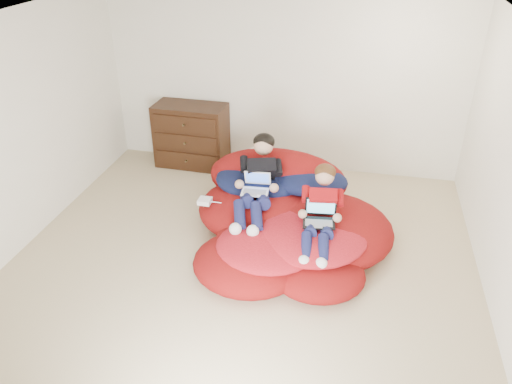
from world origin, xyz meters
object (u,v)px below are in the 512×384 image
at_px(older_boy, 258,177).
at_px(laptop_white, 256,186).
at_px(laptop_black, 320,216).
at_px(dresser, 191,136).
at_px(younger_boy, 321,208).
at_px(beanbag_pile, 285,218).

bearing_deg(older_boy, laptop_white, -90.00).
xyz_separation_m(older_boy, laptop_black, (0.77, -0.48, -0.12)).
relative_size(dresser, laptop_black, 2.94).
relative_size(older_boy, laptop_white, 3.80).
bearing_deg(laptop_black, older_boy, 147.81).
xyz_separation_m(older_boy, laptop_white, (0.00, -0.10, -0.06)).
distance_m(younger_boy, laptop_black, 0.09).
relative_size(beanbag_pile, laptop_white, 7.38).
height_order(beanbag_pile, older_boy, older_boy).
xyz_separation_m(dresser, laptop_black, (2.09, -1.96, 0.10)).
bearing_deg(laptop_black, laptop_white, 153.59).
bearing_deg(older_boy, beanbag_pile, -21.80).
bearing_deg(dresser, younger_boy, -42.06).
relative_size(older_boy, laptop_black, 3.40).
bearing_deg(beanbag_pile, dresser, 135.94).
bearing_deg(laptop_white, younger_boy, -21.66).
relative_size(beanbag_pile, laptop_black, 6.60).
relative_size(dresser, beanbag_pile, 0.45).
xyz_separation_m(beanbag_pile, younger_boy, (0.42, -0.27, 0.36)).
bearing_deg(older_boy, dresser, 131.81).
height_order(younger_boy, laptop_white, younger_boy).
distance_m(dresser, younger_boy, 2.82).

